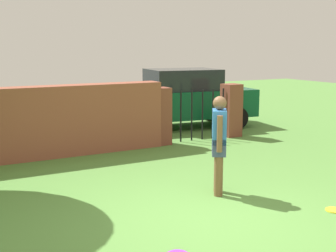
{
  "coord_description": "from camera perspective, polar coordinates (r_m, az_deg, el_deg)",
  "views": [
    {
      "loc": [
        -3.57,
        -5.11,
        2.44
      ],
      "look_at": [
        0.35,
        2.0,
        1.0
      ],
      "focal_mm": 49.56,
      "sensor_mm": 36.0,
      "label": 1
    }
  ],
  "objects": [
    {
      "name": "car",
      "position": [
        13.73,
        1.81,
        3.44
      ],
      "size": [
        4.4,
        2.38,
        1.72
      ],
      "rotation": [
        0.0,
        0.0,
        -0.14
      ],
      "color": "#0C4C2D",
      "rests_on": "ground"
    },
    {
      "name": "ground_plane",
      "position": [
        6.69,
        5.74,
        -11.37
      ],
      "size": [
        40.0,
        40.0,
        0.0
      ],
      "primitive_type": "plane",
      "color": "#568C3D"
    },
    {
      "name": "frisbee_yellow",
      "position": [
        7.41,
        19.81,
        -9.7
      ],
      "size": [
        0.27,
        0.27,
        0.02
      ],
      "primitive_type": "cylinder",
      "color": "yellow",
      "rests_on": "ground"
    },
    {
      "name": "person",
      "position": [
        7.56,
        6.29,
        -1.78
      ],
      "size": [
        0.38,
        0.47,
        1.62
      ],
      "rotation": [
        0.0,
        0.0,
        0.99
      ],
      "color": "brown",
      "rests_on": "ground"
    },
    {
      "name": "brick_wall",
      "position": [
        10.24,
        -16.85,
        0.28
      ],
      "size": [
        6.14,
        0.5,
        1.56
      ],
      "primitive_type": "cube",
      "color": "brown",
      "rests_on": "ground"
    },
    {
      "name": "fence_gate",
      "position": [
        11.87,
        3.6,
        1.59
      ],
      "size": [
        2.59,
        0.44,
        1.4
      ],
      "color": "brown",
      "rests_on": "ground"
    }
  ]
}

